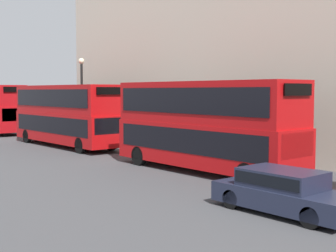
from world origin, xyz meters
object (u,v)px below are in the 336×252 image
(bus_second_in_queue, at_px, (204,122))
(bus_third_in_queue, at_px, (66,113))
(pedestrian, at_px, (69,129))
(car_hatchback, at_px, (283,190))

(bus_second_in_queue, xyz_separation_m, bus_third_in_queue, (0.00, 13.69, -0.03))
(bus_second_in_queue, relative_size, pedestrian, 6.09)
(car_hatchback, height_order, pedestrian, pedestrian)
(bus_second_in_queue, height_order, car_hatchback, bus_second_in_queue)
(bus_second_in_queue, relative_size, bus_third_in_queue, 0.94)
(pedestrian, bearing_deg, bus_second_in_queue, -98.93)
(bus_third_in_queue, bearing_deg, bus_second_in_queue, -90.00)
(bus_second_in_queue, height_order, pedestrian, bus_second_in_queue)
(pedestrian, bearing_deg, bus_third_in_queue, -120.52)
(bus_third_in_queue, relative_size, pedestrian, 6.47)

